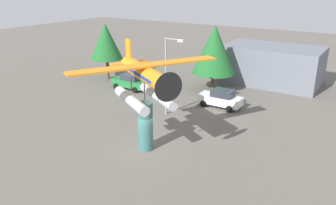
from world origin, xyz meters
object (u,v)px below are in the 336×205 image
tree_west (106,41)px  car_near_green (130,81)px  tree_east (214,49)px  display_pedestal (145,126)px  storefront_building (271,65)px  car_mid_white (221,98)px  streetlight_primary (168,71)px  floatplane_monument (145,80)px

tree_west → car_near_green: bearing=-19.9°
car_near_green → tree_east: 10.00m
display_pedestal → storefront_building: 22.14m
car_near_green → car_mid_white: same height
car_near_green → storefront_building: storefront_building is taller
car_near_green → streetlight_primary: bearing=151.2°
tree_west → tree_east: (13.15, 2.78, -0.06)m
car_near_green → storefront_building: 16.86m
car_near_green → storefront_building: (12.53, 11.20, 1.31)m
streetlight_primary → car_mid_white: bearing=54.0°
storefront_building → tree_east: (-4.48, -6.57, 2.41)m
display_pedestal → streetlight_primary: 7.30m
floatplane_monument → car_near_green: 15.51m
display_pedestal → tree_west: (-15.17, 12.65, 2.88)m
display_pedestal → streetlight_primary: bearing=109.2°
floatplane_monument → tree_west: (-15.28, 12.72, -0.58)m
car_near_green → tree_west: size_ratio=0.61×
car_mid_white → tree_west: (-16.13, 1.69, 3.79)m
floatplane_monument → streetlight_primary: size_ratio=1.35×
display_pedestal → car_mid_white: (0.96, 10.96, -0.91)m
car_mid_white → tree_east: size_ratio=0.58×
floatplane_monument → car_mid_white: (0.85, 11.03, -4.37)m
car_near_green → streetlight_primary: (7.79, -4.28, 3.26)m
floatplane_monument → tree_east: 15.66m
streetlight_primary → tree_west: 14.29m
tree_east → streetlight_primary: bearing=-91.6°
car_mid_white → tree_west: 16.65m
display_pedestal → streetlight_primary: size_ratio=0.51×
tree_east → display_pedestal: bearing=-82.6°
tree_west → streetlight_primary: bearing=-25.4°
car_mid_white → streetlight_primary: streetlight_primary is taller
car_near_green → car_mid_white: bearing=-179.2°
floatplane_monument → storefront_building: (2.35, 22.07, -3.06)m
car_mid_white → tree_east: bearing=-56.3°
floatplane_monument → tree_east: floatplane_monument is taller
floatplane_monument → tree_west: bearing=170.6°
floatplane_monument → streetlight_primary: (-2.38, 6.59, -1.11)m
car_near_green → tree_west: bearing=-19.9°
car_mid_white → car_near_green: bearing=0.8°
streetlight_primary → storefront_building: streetlight_primary is taller
floatplane_monument → tree_east: size_ratio=1.32×
car_near_green → streetlight_primary: 9.47m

